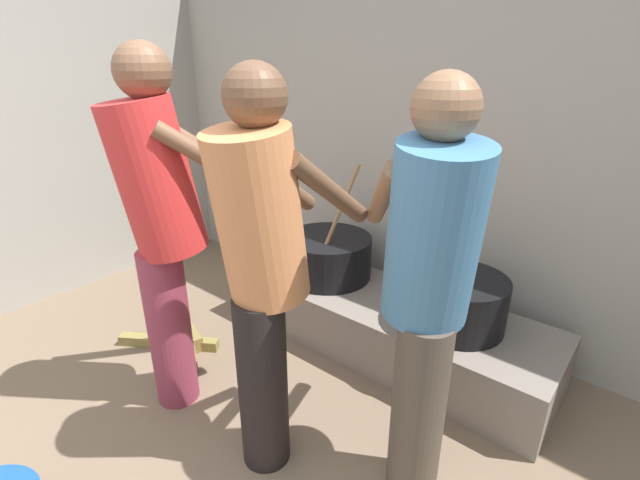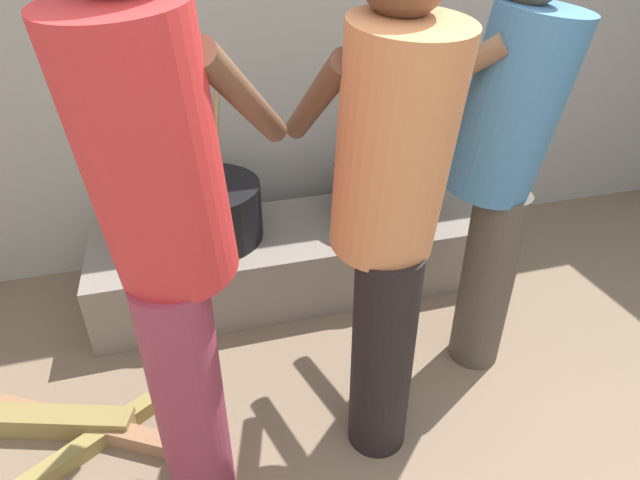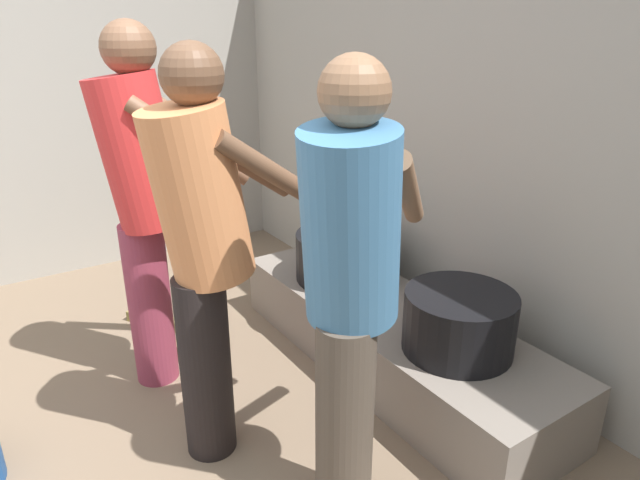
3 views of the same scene
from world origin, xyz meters
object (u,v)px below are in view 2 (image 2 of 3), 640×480
Objects in this scene: cook_in_blue_shirt at (502,155)px; cook_in_red_shirt at (165,224)px; cooking_pot_secondary at (382,191)px; cooking_pot_main at (202,212)px; cook_in_orange_shirt at (389,204)px.

cook_in_blue_shirt is 0.94× the size of cook_in_red_shirt.
cooking_pot_main is at bearing 178.37° from cooking_pot_secondary.
cook_in_orange_shirt is (-0.39, -0.96, 0.45)m from cooking_pot_secondary.
cook_in_red_shirt is at bearing -177.00° from cook_in_orange_shirt.
cooking_pot_main is 0.45× the size of cook_in_blue_shirt.
cooking_pot_main is at bearing 115.74° from cook_in_orange_shirt.
cook_in_red_shirt is at bearing -134.72° from cooking_pot_secondary.
cook_in_orange_shirt reaches higher than cook_in_blue_shirt.
cooking_pot_secondary is 1.13m from cook_in_orange_shirt.
cooking_pot_secondary is at bearing -1.63° from cooking_pot_main.
cooking_pot_secondary is 0.28× the size of cook_in_red_shirt.
cooking_pot_main is at bearing 83.36° from cook_in_red_shirt.
cooking_pot_main reaches higher than cooking_pot_secondary.
cook_in_orange_shirt is 0.59m from cook_in_blue_shirt.
cook_in_orange_shirt is at bearing -64.26° from cooking_pot_main.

